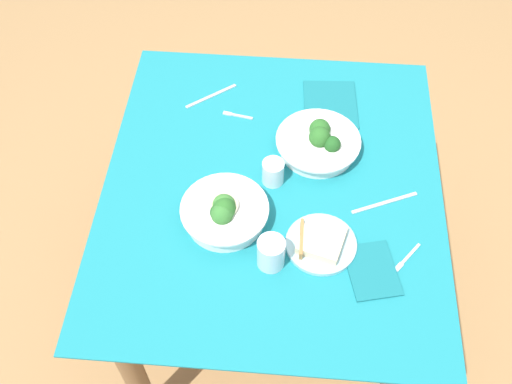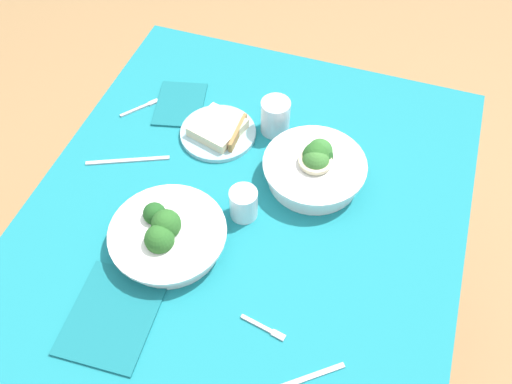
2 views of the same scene
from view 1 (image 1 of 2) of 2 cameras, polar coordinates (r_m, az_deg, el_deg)
The scene contains 13 objects.
ground_plane at distance 2.40m, azimuth 1.16°, elevation -10.39°, with size 6.00×6.00×0.00m, color #9E7547.
dining_table at distance 1.86m, azimuth 1.47°, elevation -1.82°, with size 1.11×0.98×0.76m.
broccoli_bowl_far at distance 1.82m, azimuth 5.96°, elevation 4.68°, with size 0.25×0.25×0.10m.
broccoli_bowl_near at distance 1.65m, azimuth -3.01°, elevation -1.95°, with size 0.24×0.24×0.10m.
bread_side_plate at distance 1.63m, azimuth 6.13°, elevation -4.75°, with size 0.19×0.19×0.04m.
water_glass_center at distance 1.57m, azimuth 1.43°, elevation -5.79°, with size 0.07×0.07×0.09m, color silver.
water_glass_side at distance 1.73m, azimuth 1.49°, elevation 1.91°, with size 0.06×0.06×0.08m, color silver.
fork_by_far_bowl at distance 1.66m, azimuth 14.07°, elevation -6.13°, with size 0.09×0.08×0.00m.
fork_by_near_bowl at distance 1.93m, azimuth -1.89°, elevation 7.28°, with size 0.03×0.10×0.00m.
table_knife_left at distance 2.00m, azimuth -4.27°, elevation 9.05°, with size 0.19×0.01×0.00m, color #B7B7BC.
table_knife_right at distance 1.75m, azimuth 12.09°, elevation -1.01°, with size 0.20×0.01×0.00m, color #B7B7BC.
napkin_folded_upper at distance 1.98m, azimuth 7.06°, elevation 8.24°, with size 0.21×0.17×0.01m, color #156870.
napkin_folded_lower at distance 1.62m, azimuth 10.93°, elevation -7.29°, with size 0.17×0.12×0.01m, color #156870.
Camera 1 is at (1.06, 0.04, 2.15)m, focal length 42.20 mm.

